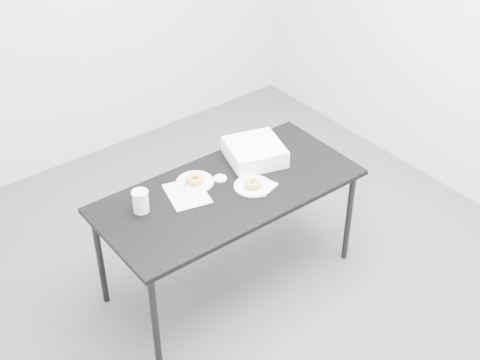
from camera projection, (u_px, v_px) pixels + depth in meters
floor at (234, 291)px, 4.26m from camera, size 4.00×4.00×0.00m
wall_right at (469, 15)px, 4.47m from camera, size 0.02×4.00×2.70m
table at (229, 196)px, 3.97m from camera, size 1.59×0.76×0.72m
scorecard at (187, 194)px, 3.90m from camera, size 0.28×0.33×0.00m
logo_patch at (190, 181)px, 3.99m from camera, size 0.05×0.05×0.00m
pen at (188, 183)px, 3.98m from camera, size 0.12×0.07×0.01m
napkin at (260, 186)px, 3.96m from camera, size 0.20×0.20×0.00m
plate_near at (253, 186)px, 3.95m from camera, size 0.23×0.23×0.01m
donut_near at (253, 183)px, 3.94m from camera, size 0.12×0.12×0.04m
plate_far at (195, 182)px, 3.99m from camera, size 0.23×0.23×0.01m
donut_far at (195, 179)px, 3.98m from camera, size 0.14×0.14×0.04m
coffee_cup at (141, 201)px, 3.73m from camera, size 0.09×0.09×0.13m
cup_lid at (220, 178)px, 4.01m from camera, size 0.08×0.08×0.01m
bakery_box at (255, 152)px, 4.16m from camera, size 0.41×0.41×0.11m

